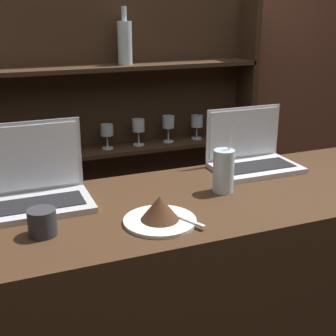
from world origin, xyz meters
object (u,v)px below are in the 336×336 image
Objects in this scene: laptop_near at (31,186)px; cake_plate at (160,212)px; water_glass at (224,171)px; coffee_cup at (42,222)px; laptop_far at (251,155)px.

laptop_near reaches higher than cake_plate.
cake_plate is 0.31m from water_glass.
coffee_cup is at bearing -89.66° from laptop_near.
laptop_far is 1.51× the size of cake_plate.
water_glass reaches higher than cake_plate.
coffee_cup is (0.00, -0.22, -0.02)m from laptop_near.
coffee_cup is (-0.79, -0.27, -0.01)m from laptop_far.
cake_plate is at bearing -8.46° from coffee_cup.
laptop_near is at bearing 139.68° from cake_plate.
laptop_far is 0.27m from water_glass.
laptop_near is 0.80m from laptop_far.
laptop_near is 1.09× the size of laptop_far.
laptop_near is 0.41m from cake_plate.
laptop_near is at bearing 168.08° from water_glass.
laptop_near reaches higher than water_glass.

